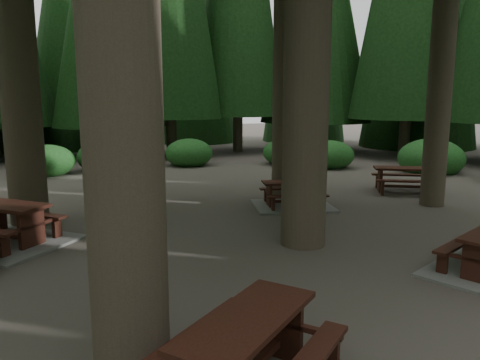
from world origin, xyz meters
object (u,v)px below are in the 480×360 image
object	(u,v)px
picnic_table_e	(247,342)
picnic_table_d	(404,176)
picnic_table_c	(293,199)
picnic_table_f	(3,230)

from	to	relation	value
picnic_table_e	picnic_table_d	bearing A→B (deg)	3.68
picnic_table_d	picnic_table_e	world-z (taller)	picnic_table_e
picnic_table_d	picnic_table_e	size ratio (longest dim) A/B	0.96
picnic_table_c	picnic_table_e	xyz separation A→B (m)	(-3.81, -6.73, 0.29)
picnic_table_c	picnic_table_d	world-z (taller)	picnic_table_d
picnic_table_c	picnic_table_d	xyz separation A→B (m)	(3.92, 0.60, 0.28)
picnic_table_c	picnic_table_f	bearing A→B (deg)	-159.47
picnic_table_e	picnic_table_f	size ratio (longest dim) A/B	0.73
picnic_table_d	picnic_table_e	xyz separation A→B (m)	(-7.73, -7.33, 0.01)
picnic_table_d	picnic_table_f	size ratio (longest dim) A/B	0.70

